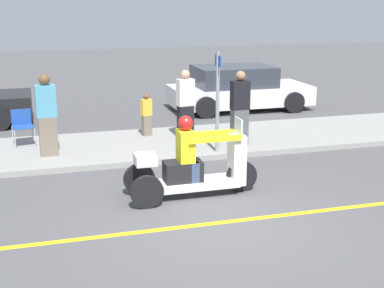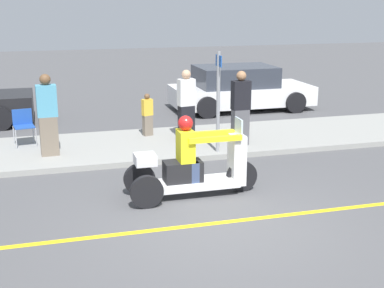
% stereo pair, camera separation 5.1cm
% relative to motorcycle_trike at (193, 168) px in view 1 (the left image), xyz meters
% --- Properties ---
extents(ground_plane, '(60.00, 60.00, 0.00)m').
position_rel_motorcycle_trike_xyz_m(ground_plane, '(0.06, -1.26, -0.52)').
color(ground_plane, '#4C4C4F').
extents(lane_stripe, '(24.00, 0.12, 0.01)m').
position_rel_motorcycle_trike_xyz_m(lane_stripe, '(-0.01, -1.26, -0.52)').
color(lane_stripe, gold).
rests_on(lane_stripe, ground).
extents(sidewalk_strip, '(28.00, 2.80, 0.12)m').
position_rel_motorcycle_trike_xyz_m(sidewalk_strip, '(0.06, 3.34, -0.46)').
color(sidewalk_strip, gray).
rests_on(sidewalk_strip, ground).
extents(motorcycle_trike, '(2.39, 0.78, 1.47)m').
position_rel_motorcycle_trike_xyz_m(motorcycle_trike, '(0.00, 0.00, 0.00)').
color(motorcycle_trike, black).
rests_on(motorcycle_trike, ground).
extents(spectator_with_child, '(0.43, 0.28, 1.76)m').
position_rel_motorcycle_trike_xyz_m(spectator_with_child, '(-2.39, 2.92, 0.45)').
color(spectator_with_child, '#726656').
rests_on(spectator_with_child, sidewalk_strip).
extents(spectator_by_tree, '(0.42, 0.29, 1.66)m').
position_rel_motorcycle_trike_xyz_m(spectator_by_tree, '(0.83, 3.52, 0.40)').
color(spectator_by_tree, black).
rests_on(spectator_by_tree, sidewalk_strip).
extents(spectator_end_of_line, '(0.41, 0.26, 1.71)m').
position_rel_motorcycle_trike_xyz_m(spectator_end_of_line, '(1.87, 2.62, 0.42)').
color(spectator_end_of_line, '#515156').
rests_on(spectator_end_of_line, sidewalk_strip).
extents(spectator_far_back, '(0.28, 0.21, 1.05)m').
position_rel_motorcycle_trike_xyz_m(spectator_far_back, '(-0.02, 4.03, 0.10)').
color(spectator_far_back, '#726656').
rests_on(spectator_far_back, sidewalk_strip).
extents(folding_chair_set_back, '(0.53, 0.53, 0.82)m').
position_rel_motorcycle_trike_xyz_m(folding_chair_set_back, '(-2.93, 3.94, 0.10)').
color(folding_chair_set_back, '#A5A8AD').
rests_on(folding_chair_set_back, sidewalk_strip).
extents(parked_car_lot_left, '(4.35, 2.10, 1.37)m').
position_rel_motorcycle_trike_xyz_m(parked_car_lot_left, '(3.48, 6.97, 0.13)').
color(parked_car_lot_left, silver).
rests_on(parked_car_lot_left, ground).
extents(street_sign, '(0.08, 0.36, 2.20)m').
position_rel_motorcycle_trike_xyz_m(street_sign, '(1.19, 2.19, 0.80)').
color(street_sign, gray).
rests_on(street_sign, sidewalk_strip).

